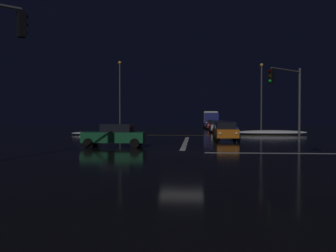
% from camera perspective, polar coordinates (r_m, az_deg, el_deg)
% --- Properties ---
extents(ground, '(120.00, 120.00, 0.10)m').
position_cam_1_polar(ground, '(21.41, 2.09, -4.23)').
color(ground, black).
extents(stop_line_north, '(0.35, 14.90, 0.01)m').
position_cam_1_polar(stop_line_north, '(30.05, 2.70, -2.51)').
color(stop_line_north, white).
rests_on(stop_line_north, ground).
extents(centre_line_ns, '(22.00, 0.15, 0.01)m').
position_cam_1_polar(centre_line_ns, '(41.63, 3.12, -1.42)').
color(centre_line_ns, yellow).
rests_on(centre_line_ns, ground).
extents(snow_bank_left_curb, '(7.53, 1.50, 0.40)m').
position_cam_1_polar(snow_bank_left_curb, '(42.54, -9.77, -1.11)').
color(snow_bank_left_curb, white).
rests_on(snow_bank_left_curb, ground).
extents(snow_bank_right_curb, '(8.06, 1.50, 0.54)m').
position_cam_1_polar(snow_bank_right_curb, '(44.15, 15.56, -0.96)').
color(snow_bank_right_curb, white).
rests_on(snow_bank_right_curb, ground).
extents(sedan_orange, '(2.02, 4.33, 1.57)m').
position_cam_1_polar(sedan_orange, '(32.52, 8.89, -0.82)').
color(sedan_orange, '#C66014').
rests_on(sedan_orange, ground).
extents(sedan_blue, '(2.02, 4.33, 1.57)m').
position_cam_1_polar(sedan_blue, '(38.24, 9.03, -0.49)').
color(sedan_blue, navy).
rests_on(sedan_blue, ground).
extents(sedan_gray, '(2.02, 4.33, 1.57)m').
position_cam_1_polar(sedan_gray, '(44.28, 8.23, -0.23)').
color(sedan_gray, slate).
rests_on(sedan_gray, ground).
extents(sedan_silver, '(2.02, 4.33, 1.57)m').
position_cam_1_polar(sedan_silver, '(50.50, 7.54, -0.03)').
color(sedan_silver, '#B7B7BC').
rests_on(sedan_silver, ground).
extents(sedan_black, '(2.02, 4.33, 1.57)m').
position_cam_1_polar(sedan_black, '(56.09, 7.34, 0.11)').
color(sedan_black, black).
rests_on(sedan_black, ground).
extents(sedan_red, '(2.02, 4.33, 1.57)m').
position_cam_1_polar(sedan_red, '(61.66, 6.78, 0.23)').
color(sedan_red, maroon).
rests_on(sedan_red, ground).
extents(box_truck, '(2.68, 8.28, 3.08)m').
position_cam_1_polar(box_truck, '(68.93, 6.56, 1.11)').
color(box_truck, navy).
rests_on(box_truck, ground).
extents(sedan_green_crossing, '(4.33, 2.02, 1.57)m').
position_cam_1_polar(sedan_green_crossing, '(25.64, -8.16, -1.40)').
color(sedan_green_crossing, '#14512D').
rests_on(sedan_green_crossing, ground).
extents(traffic_signal_ne, '(3.10, 3.10, 5.93)m').
position_cam_1_polar(traffic_signal_ne, '(30.06, 17.87, 5.23)').
color(traffic_signal_ne, '#4C4C51').
rests_on(traffic_signal_ne, ground).
extents(streetlamp_left_far, '(0.44, 0.44, 9.88)m').
position_cam_1_polar(streetlamp_left_far, '(52.76, -7.39, 5.29)').
color(streetlamp_left_far, '#424247').
rests_on(streetlamp_left_far, ground).
extents(streetlamp_right_far, '(0.44, 0.44, 9.35)m').
position_cam_1_polar(streetlamp_right_far, '(52.45, 14.12, 4.99)').
color(streetlamp_right_far, '#424247').
rests_on(streetlamp_right_far, ground).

